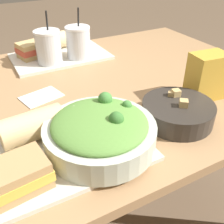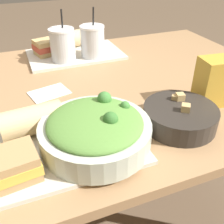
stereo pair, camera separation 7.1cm
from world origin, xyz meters
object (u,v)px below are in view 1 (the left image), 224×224
object	(u,v)px
baguette_near	(33,126)
sandwich_near	(16,176)
soup_bowl	(178,111)
drink_cup_red	(78,43)
salad_bowl	(100,131)
drink_cup_dark	(49,48)
sandwich_far	(33,50)
napkin_folded	(41,97)
baguette_far	(54,41)
chip_bag	(207,76)

from	to	relation	value
baguette_near	sandwich_near	bearing A→B (deg)	148.35
soup_bowl	drink_cup_red	xyz separation A→B (m)	(-0.07, 0.56, 0.04)
salad_bowl	drink_cup_dark	bearing A→B (deg)	85.18
sandwich_far	napkin_folded	size ratio (longest dim) A/B	0.97
salad_bowl	drink_cup_red	bearing A→B (deg)	72.70
baguette_far	chip_bag	bearing A→B (deg)	-166.98
sandwich_near	drink_cup_red	xyz separation A→B (m)	(0.38, 0.61, 0.03)
salad_bowl	baguette_far	size ratio (longest dim) A/B	2.02
baguette_near	drink_cup_red	world-z (taller)	drink_cup_red
soup_bowl	baguette_near	distance (m)	0.39
sandwich_near	baguette_far	world-z (taller)	baguette_far
sandwich_near	sandwich_far	xyz separation A→B (m)	(0.21, 0.71, -0.00)
baguette_near	napkin_folded	distance (m)	0.24
salad_bowl	soup_bowl	bearing A→B (deg)	1.20
baguette_far	sandwich_far	bearing A→B (deg)	102.28
baguette_near	sandwich_far	distance (m)	0.58
baguette_far	sandwich_near	bearing A→B (deg)	145.10
baguette_far	drink_cup_red	world-z (taller)	drink_cup_red
drink_cup_red	sandwich_near	bearing A→B (deg)	-122.24
baguette_far	drink_cup_red	distance (m)	0.16
drink_cup_red	sandwich_far	bearing A→B (deg)	150.17
sandwich_far	baguette_far	xyz separation A→B (m)	(0.11, 0.05, 0.01)
drink_cup_dark	napkin_folded	bearing A→B (deg)	-113.97
salad_bowl	baguette_near	world-z (taller)	salad_bowl
soup_bowl	drink_cup_dark	xyz separation A→B (m)	(-0.20, 0.56, 0.04)
sandwich_far	drink_cup_dark	size ratio (longest dim) A/B	0.68
soup_bowl	drink_cup_dark	world-z (taller)	drink_cup_dark
baguette_far	napkin_folded	distance (m)	0.43
baguette_near	drink_cup_red	size ratio (longest dim) A/B	0.80
drink_cup_red	chip_bag	bearing A→B (deg)	-64.43
sandwich_near	napkin_folded	world-z (taller)	sandwich_near
baguette_near	sandwich_far	size ratio (longest dim) A/B	1.17
sandwich_near	drink_cup_dark	distance (m)	0.66
sandwich_near	drink_cup_red	size ratio (longest dim) A/B	0.69
salad_bowl	sandwich_far	xyz separation A→B (m)	(0.00, 0.67, -0.01)
sandwich_near	napkin_folded	distance (m)	0.40
napkin_folded	chip_bag	bearing A→B (deg)	-27.99
soup_bowl	napkin_folded	xyz separation A→B (m)	(-0.31, 0.32, -0.03)
salad_bowl	soup_bowl	size ratio (longest dim) A/B	1.33
salad_bowl	napkin_folded	world-z (taller)	salad_bowl
drink_cup_dark	drink_cup_red	distance (m)	0.13
chip_bag	napkin_folded	bearing A→B (deg)	158.85
salad_bowl	sandwich_near	xyz separation A→B (m)	(-0.21, -0.04, -0.01)
soup_bowl	baguette_far	xyz separation A→B (m)	(-0.13, 0.71, 0.02)
baguette_far	napkin_folded	bearing A→B (deg)	144.07
salad_bowl	baguette_near	bearing A→B (deg)	142.58
drink_cup_dark	drink_cup_red	world-z (taller)	drink_cup_dark
soup_bowl	baguette_near	bearing A→B (deg)	165.56
baguette_near	chip_bag	size ratio (longest dim) A/B	1.09
baguette_near	drink_cup_dark	world-z (taller)	drink_cup_dark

